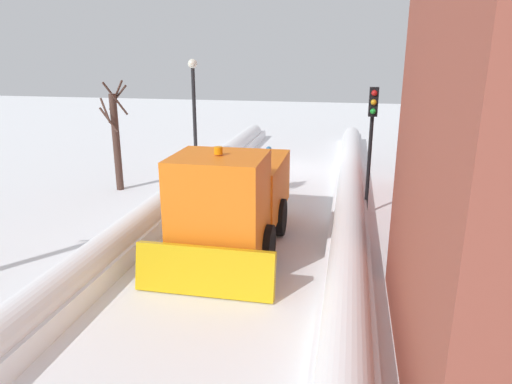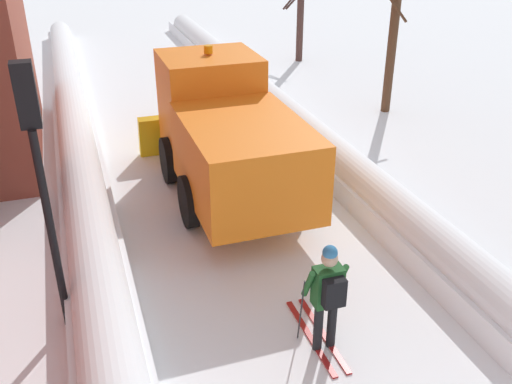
% 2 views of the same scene
% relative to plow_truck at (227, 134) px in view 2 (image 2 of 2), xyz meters
% --- Properties ---
extents(ground_plane, '(80.00, 80.00, 0.00)m').
position_rel_plow_truck_xyz_m(ground_plane, '(-0.18, 0.77, -1.48)').
color(ground_plane, white).
extents(snowbank_left, '(1.10, 36.00, 0.95)m').
position_rel_plow_truck_xyz_m(snowbank_left, '(-3.14, 0.77, -1.08)').
color(snowbank_left, white).
rests_on(snowbank_left, ground).
extents(snowbank_right, '(1.10, 36.00, 0.94)m').
position_rel_plow_truck_xyz_m(snowbank_right, '(2.79, 0.77, -1.09)').
color(snowbank_right, white).
rests_on(snowbank_right, ground).
extents(plow_truck, '(3.20, 5.98, 3.12)m').
position_rel_plow_truck_xyz_m(plow_truck, '(0.00, 0.00, 0.00)').
color(plow_truck, orange).
rests_on(plow_truck, ground).
extents(skier, '(0.62, 1.80, 1.81)m').
position_rel_plow_truck_xyz_m(skier, '(-0.04, -5.36, -0.48)').
color(skier, black).
rests_on(skier, ground).
extents(traffic_light_pole, '(0.28, 0.42, 4.19)m').
position_rel_plow_truck_xyz_m(traffic_light_pole, '(-3.69, -3.45, 1.47)').
color(traffic_light_pole, black).
rests_on(traffic_light_pole, ground).
extents(bare_tree_mid, '(1.03, 1.28, 5.04)m').
position_rel_plow_truck_xyz_m(bare_tree_mid, '(6.39, 3.98, 0.87)').
color(bare_tree_mid, '#503321').
rests_on(bare_tree_mid, ground).
extents(bare_tree_far, '(1.21, 1.02, 3.87)m').
position_rel_plow_truck_xyz_m(bare_tree_far, '(6.23, 10.87, 0.29)').
color(bare_tree_far, '#472F29').
rests_on(bare_tree_far, ground).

